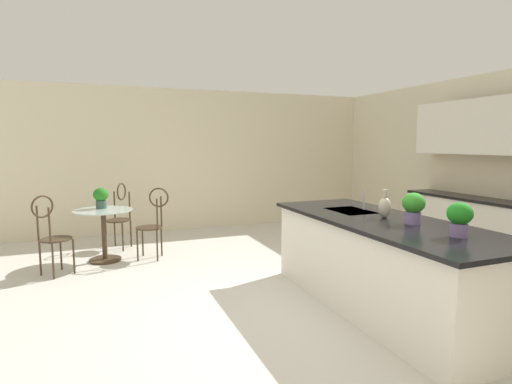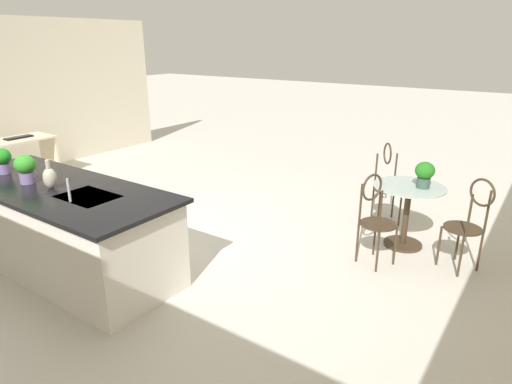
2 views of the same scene
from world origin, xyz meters
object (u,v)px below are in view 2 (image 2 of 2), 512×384
keyboard (19,137)px  potted_plant_counter_far (2,159)px  potted_plant_on_table (425,173)px  potted_plant_counter_near (25,167)px  chair_by_island (387,179)px  chair_toward_desk (375,215)px  vase_on_counter (50,178)px  chair_near_window (469,220)px  bistro_table (407,210)px  writing_desk (16,153)px

keyboard → potted_plant_counter_far: bearing=149.9°
potted_plant_on_table → potted_plant_counter_near: size_ratio=1.02×
chair_by_island → chair_toward_desk: bearing=103.9°
keyboard → vase_on_counter: vase_on_counter is taller
chair_near_window → bistro_table: bearing=-19.6°
chair_by_island → vase_on_counter: bearing=55.1°
chair_near_window → writing_desk: (6.83, 1.05, -0.06)m
writing_desk → chair_by_island: bearing=-161.3°
chair_by_island → writing_desk: chair_by_island is taller
chair_near_window → potted_plant_counter_near: size_ratio=3.55×
keyboard → chair_near_window: bearing=-172.1°
potted_plant_counter_near → chair_by_island: bearing=-128.4°
bistro_table → vase_on_counter: bearing=44.1°
bistro_table → keyboard: bearing=11.0°
chair_toward_desk → vase_on_counter: 3.30m
chair_by_island → chair_toward_desk: (-0.32, 1.29, 0.00)m
chair_near_window → chair_toward_desk: same height
chair_toward_desk → vase_on_counter: bearing=37.3°
bistro_table → chair_toward_desk: size_ratio=0.77×
vase_on_counter → chair_near_window: bearing=-144.9°
chair_by_island → writing_desk: (5.68, 1.92, -0.06)m
writing_desk → potted_plant_on_table: size_ratio=4.03×
writing_desk → keyboard: 0.27m
bistro_table → chair_by_island: (0.46, -0.62, 0.13)m
potted_plant_counter_far → vase_on_counter: bearing=-179.5°
writing_desk → bistro_table: bearing=-168.0°
chair_near_window → keyboard: chair_near_window is taller
bistro_table → chair_toward_desk: chair_toward_desk is taller
potted_plant_on_table → potted_plant_counter_near: (3.23, 2.72, 0.18)m
potted_plant_on_table → chair_toward_desk: bearing=68.2°
chair_near_window → chair_toward_desk: size_ratio=1.00×
potted_plant_on_table → potted_plant_counter_far: potted_plant_counter_far is taller
vase_on_counter → potted_plant_counter_far: bearing=0.5°
potted_plant_counter_far → chair_near_window: bearing=-150.8°
chair_toward_desk → potted_plant_on_table: (-0.27, -0.69, 0.34)m
chair_toward_desk → potted_plant_counter_near: size_ratio=3.55×
keyboard → potted_plant_counter_far: size_ratio=1.57×
vase_on_counter → chair_by_island: bearing=-124.9°
writing_desk → vase_on_counter: bearing=158.3°
potted_plant_counter_near → potted_plant_on_table: bearing=-139.9°
bistro_table → potted_plant_counter_far: 4.55m
bistro_table → potted_plant_on_table: bearing=-171.4°
writing_desk → vase_on_counter: size_ratio=4.17×
bistro_table → chair_near_window: chair_near_window is taller
chair_near_window → chair_toward_desk: 0.93m
potted_plant_counter_far → potted_plant_counter_near: potted_plant_counter_near is taller
writing_desk → potted_plant_counter_far: 2.90m
potted_plant_on_table → chair_near_window: bearing=154.2°
chair_toward_desk → chair_by_island: bearing=-76.1°
writing_desk → potted_plant_counter_near: bearing=155.4°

